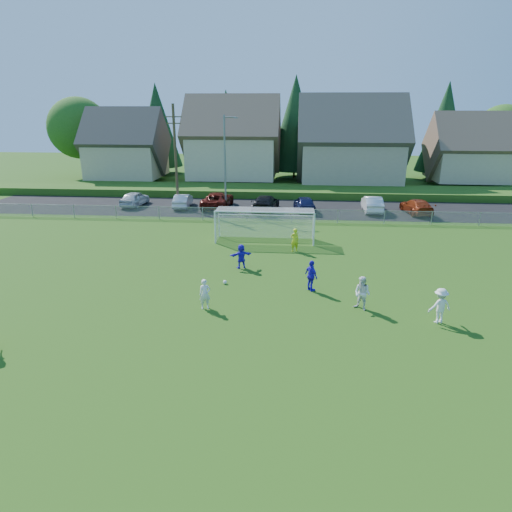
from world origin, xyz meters
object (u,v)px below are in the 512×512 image
object	(u,v)px
player_white_b	(362,293)
car_g	(417,206)
player_blue_a	(311,276)
car_a	(135,199)
car_e	(304,203)
car_d	(266,203)
soccer_ball	(225,282)
goalkeeper	(295,240)
car_b	(183,201)
car_c	(218,200)
player_white_a	(205,294)
player_blue_b	(241,256)
player_white_c	(440,306)
soccer_goal	(265,220)
car_f	(372,204)

from	to	relation	value
player_white_b	car_g	distance (m)	23.67
player_blue_a	car_a	bearing A→B (deg)	5.05
car_e	car_g	xyz separation A→B (m)	(10.61, -0.26, -0.04)
player_white_b	car_d	bearing A→B (deg)	142.51
soccer_ball	goalkeeper	distance (m)	7.72
car_a	car_d	size ratio (longest dim) A/B	0.82
goalkeeper	car_d	size ratio (longest dim) A/B	0.32
soccer_ball	player_white_b	world-z (taller)	player_white_b
car_b	car_c	distance (m)	3.52
player_white_a	player_blue_b	xyz separation A→B (m)	(1.13, 6.20, 0.00)
soccer_ball	goalkeeper	bearing A→B (deg)	58.75
soccer_ball	car_e	bearing A→B (deg)	76.06
player_white_a	player_blue_b	distance (m)	6.30
player_white_c	soccer_goal	bearing A→B (deg)	-72.37
car_b	car_d	bearing A→B (deg)	170.26
car_a	car_g	distance (m)	27.98
soccer_ball	car_f	distance (m)	22.97
player_white_b	car_f	bearing A→B (deg)	116.70
car_c	car_a	bearing A→B (deg)	1.78
car_g	soccer_goal	xyz separation A→B (m)	(-13.77, -10.28, 0.93)
player_white_c	car_c	distance (m)	28.64
player_white_b	car_a	xyz separation A→B (m)	(-19.88, 23.49, -0.14)
player_white_b	car_e	world-z (taller)	player_white_b
car_c	car_f	size ratio (longest dim) A/B	1.21
player_blue_a	car_b	bearing A→B (deg)	-3.83
player_blue_a	car_a	xyz separation A→B (m)	(-17.40, 21.22, -0.14)
car_a	car_g	bearing A→B (deg)	-177.05
player_white_c	car_f	bearing A→B (deg)	-108.50
car_d	player_white_b	bearing A→B (deg)	112.13
goalkeeper	car_b	bearing A→B (deg)	-74.32
player_blue_a	car_c	size ratio (longest dim) A/B	0.32
player_white_a	car_g	size ratio (longest dim) A/B	0.33
player_white_c	car_f	size ratio (longest dim) A/B	0.38
car_e	player_white_c	bearing A→B (deg)	96.60
player_blue_b	car_e	xyz separation A→B (m)	(4.24, 16.85, -0.04)
car_d	soccer_goal	size ratio (longest dim) A/B	0.71
car_f	car_g	bearing A→B (deg)	173.54
goalkeeper	car_c	distance (m)	16.02
car_g	soccer_goal	size ratio (longest dim) A/B	0.65
soccer_ball	car_e	xyz separation A→B (m)	(4.88, 19.65, 0.63)
car_e	car_g	bearing A→B (deg)	171.01
goalkeeper	car_g	size ratio (longest dim) A/B	0.35
player_blue_a	player_blue_b	distance (m)	5.47
car_c	soccer_ball	bearing A→B (deg)	102.96
soccer_goal	car_e	bearing A→B (deg)	73.32
player_blue_b	car_a	distance (m)	22.13
car_d	car_f	distance (m)	10.33
player_white_c	player_blue_b	distance (m)	12.30
car_e	soccer_ball	bearing A→B (deg)	68.45
soccer_ball	car_d	world-z (taller)	car_d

